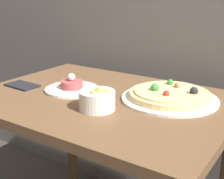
{
  "coord_description": "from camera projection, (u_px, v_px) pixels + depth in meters",
  "views": [
    {
      "loc": [
        0.68,
        -0.59,
        1.18
      ],
      "look_at": [
        0.05,
        0.36,
        0.81
      ],
      "focal_mm": 50.0,
      "sensor_mm": 36.0,
      "label": 1
    }
  ],
  "objects": [
    {
      "name": "dining_table",
      "position": [
        102.0,
        127.0,
        1.28
      ],
      "size": [
        1.01,
        0.73,
        0.77
      ],
      "color": "brown",
      "rests_on": "ground_plane"
    },
    {
      "name": "pizza_plate",
      "position": [
        170.0,
        96.0,
        1.2
      ],
      "size": [
        0.37,
        0.37,
        0.06
      ],
      "color": "silver",
      "rests_on": "dining_table"
    },
    {
      "name": "tartare_plate",
      "position": [
        72.0,
        87.0,
        1.31
      ],
      "size": [
        0.23,
        0.23,
        0.07
      ],
      "color": "silver",
      "rests_on": "dining_table"
    },
    {
      "name": "small_bowl",
      "position": [
        97.0,
        99.0,
        1.1
      ],
      "size": [
        0.13,
        0.13,
        0.08
      ],
      "color": "silver",
      "rests_on": "dining_table"
    },
    {
      "name": "napkin",
      "position": [
        22.0,
        85.0,
        1.37
      ],
      "size": [
        0.15,
        0.1,
        0.01
      ],
      "color": "black",
      "rests_on": "dining_table"
    }
  ]
}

